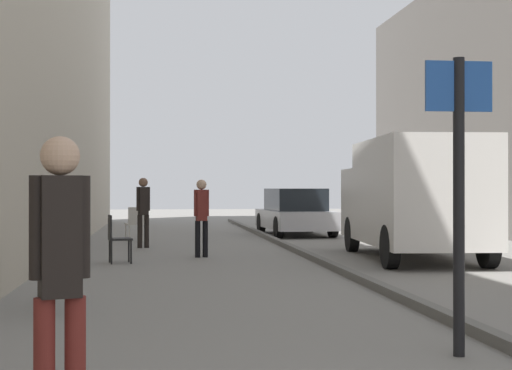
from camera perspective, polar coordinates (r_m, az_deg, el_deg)
The scene contains 11 objects.
ground_plane at distance 14.07m, azimuth -0.88°, elevation -6.20°, with size 80.00×80.00×0.00m, color gray.
kerb_strip at distance 14.32m, azimuth 5.45°, elevation -5.85°, with size 0.16×40.00×0.12m, color #615F5B.
pedestrian_main_foreground at distance 19.16m, azimuth -8.29°, elevation -1.64°, with size 0.33×0.25×1.72m.
pedestrian_mid_block at distance 16.41m, azimuth -4.03°, elevation -2.02°, with size 0.32×0.22×1.64m.
pedestrian_far_crossing at distance 4.67m, azimuth -14.21°, elevation -5.68°, with size 0.34×0.25×1.77m.
delivery_van at distance 16.27m, azimuth 11.43°, elevation -0.79°, with size 2.38×5.56×2.43m.
parked_car at distance 24.23m, azimuth 2.89°, elevation -2.01°, with size 2.00×4.28×1.45m.
street_sign_post at distance 6.97m, azimuth 14.68°, elevation 0.46°, with size 0.60×0.10×2.60m.
bicycle_leaning at distance 9.85m, azimuth -14.89°, elevation -6.53°, with size 0.32×1.76×0.98m.
cafe_chair_near_window at distance 21.63m, azimuth -8.88°, elevation -2.66°, with size 0.55×0.55×0.94m.
cafe_chair_by_doorway at distance 15.33m, azimuth -10.27°, elevation -3.66°, with size 0.50×0.50×0.94m.
Camera 1 is at (-1.54, -1.91, 1.46)m, focal length 54.43 mm.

